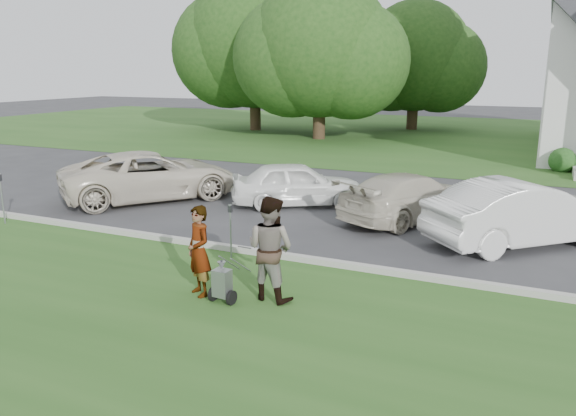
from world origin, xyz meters
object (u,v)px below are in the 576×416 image
Objects in this scene: car_a at (151,175)px; car_b at (297,184)px; tree_far at (254,47)px; parking_meter_far at (1,193)px; tree_back at (415,61)px; person_left at (199,252)px; car_c at (410,197)px; striping_cart at (222,284)px; tree_left at (320,53)px; car_d at (523,213)px; parking_meter_near at (231,224)px; person_right at (270,249)px.

car_a is 4.88m from car_b.
tree_far reaches higher than parking_meter_far.
car_a is (-2.99, -25.72, -3.93)m from tree_back.
person_left is 1.22× the size of parking_meter_far.
tree_back is at bearing 80.89° from parking_meter_far.
tree_far is at bearing -23.64° from car_c.
striping_cart is (3.57, -32.13, -4.35)m from tree_back.
tree_far is 2.50× the size of car_c.
tree_left is 1.11× the size of tree_back.
car_d is (12.40, -18.00, -4.31)m from tree_left.
tree_back is at bearing -58.66° from car_a.
tree_back is at bearing -25.84° from car_d.
car_d is at bearing 79.15° from person_left.
tree_left is at bearing 111.10° from striping_cart.
parking_meter_far is at bearing -92.08° from tree_left.
car_c is (5.40, -24.82, -4.05)m from tree_back.
tree_far reaches higher than car_a.
striping_cart is 0.76× the size of parking_meter_near.
car_b is (1.75, -24.55, -4.03)m from tree_back.
car_a is at bearing -71.31° from tree_far.
person_right is at bearing -10.23° from parking_meter_far.
tree_far reaches higher than person_left.
person_left is 8.07m from car_d.
tree_far reaches higher than tree_back.
tree_back is 5.51× the size of person_left.
tree_far is at bearing -53.03° from person_right.
parking_meter_near is 0.27× the size of car_c.
tree_left is 23.16m from parking_meter_near.
person_right is 0.48× the size of car_b.
car_d is at bearing -48.77° from tree_far.
car_d is (5.99, 3.83, 0.01)m from parking_meter_near.
tree_left is 25.34m from person_left.
tree_back is 4.88× the size of person_right.
tree_back is 2.34× the size of car_b.
car_d is at bearing -143.42° from car_a.
tree_left is at bearing 106.38° from parking_meter_near.
striping_cart is at bearing 104.41° from car_c.
tree_far is (-6.00, 3.00, 0.58)m from tree_left.
person_right is 1.38× the size of parking_meter_far.
tree_left is at bearing -61.93° from person_right.
person_right is 0.42× the size of car_c.
tree_left reaches higher than striping_cart.
car_a is at bearing -86.74° from tree_left.
striping_cart is 7.82m from car_d.
tree_far is 11.22m from tree_back.
car_c is (10.20, 5.13, -0.22)m from parking_meter_far.
striping_cart is (13.57, -27.13, -5.32)m from tree_far.
striping_cart is at bearing 45.52° from person_right.
person_left reaches higher than car_b.
tree_back reaches higher than car_c.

